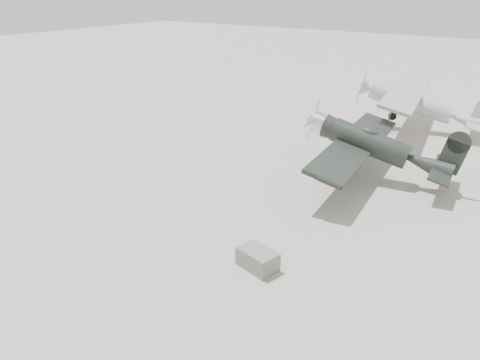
% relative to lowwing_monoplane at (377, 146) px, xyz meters
% --- Properties ---
extents(ground, '(160.00, 160.00, 0.00)m').
position_rel_lowwing_monoplane_xyz_m(ground, '(-2.18, -7.79, -1.84)').
color(ground, gray).
rests_on(ground, ground).
extents(lowwing_monoplane, '(7.71, 10.79, 3.47)m').
position_rel_lowwing_monoplane_xyz_m(lowwing_monoplane, '(0.00, 0.00, 0.00)').
color(lowwing_monoplane, black).
rests_on(lowwing_monoplane, ground).
extents(highwing_monoplane, '(8.37, 11.74, 3.31)m').
position_rel_lowwing_monoplane_xyz_m(highwing_monoplane, '(-0.90, 10.03, 0.24)').
color(highwing_monoplane, '#929497').
rests_on(highwing_monoplane, ground).
extents(equipment_block, '(1.59, 1.21, 0.71)m').
position_rel_lowwing_monoplane_xyz_m(equipment_block, '(-0.54, -10.18, -1.48)').
color(equipment_block, '#5F5D58').
rests_on(equipment_block, ground).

